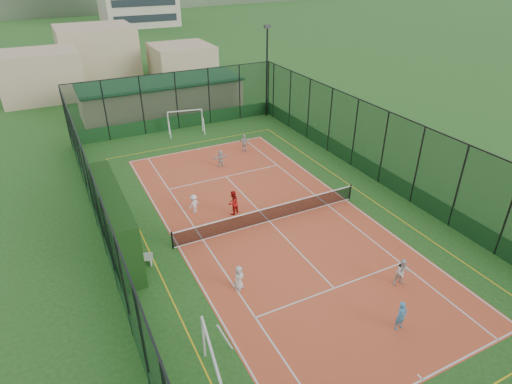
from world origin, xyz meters
TOP-DOWN VIEW (x-y plane):
  - ground at (0.00, 0.00)m, footprint 300.00×300.00m
  - court_slab at (0.00, 0.00)m, footprint 11.17×23.97m
  - tennis_net at (0.00, 0.00)m, footprint 11.67×0.12m
  - perimeter_fence at (0.00, 0.00)m, footprint 18.12×34.12m
  - floodlight_ne at (8.60, 16.60)m, footprint 0.60×0.26m
  - clubhouse at (0.00, 22.00)m, footprint 15.20×7.20m
  - distant_hills at (0.00, 150.00)m, footprint 200.00×60.00m
  - hedge_left at (-8.30, 1.41)m, footprint 1.15×7.69m
  - white_bench at (-7.80, -0.60)m, footprint 1.59×0.91m
  - futsal_goal_near at (-6.99, -8.82)m, footprint 3.31×1.41m
  - futsal_goal_far at (0.27, 15.81)m, footprint 3.13×1.41m
  - child_near_left at (-3.95, -4.39)m, footprint 0.72×0.64m
  - child_near_mid at (0.97, -9.59)m, footprint 0.52×0.35m
  - child_near_right at (2.95, -7.56)m, footprint 0.81×0.70m
  - child_far_left at (-3.56, 2.91)m, footprint 0.87×0.70m
  - child_far_right at (3.03, 9.74)m, footprint 0.88×0.74m
  - child_far_back at (0.33, 8.13)m, footprint 1.16×0.40m
  - coach at (-1.53, 1.71)m, footprint 0.91×0.84m
  - tennis_balls at (-0.82, 1.34)m, footprint 6.20×1.42m

SIDE VIEW (x-z plane):
  - ground at x=0.00m, z-range 0.00..0.00m
  - distant_hills at x=0.00m, z-range -12.00..12.00m
  - court_slab at x=0.00m, z-range 0.00..0.01m
  - tennis_balls at x=-0.82m, z-range 0.01..0.08m
  - white_bench at x=-7.80m, z-range 0.00..0.87m
  - tennis_net at x=0.00m, z-range 0.00..1.06m
  - child_far_left at x=-3.56m, z-range 0.01..1.19m
  - child_near_left at x=-3.95m, z-range 0.01..1.24m
  - child_far_back at x=0.33m, z-range 0.01..1.25m
  - child_near_mid at x=0.97m, z-range 0.01..1.38m
  - child_far_right at x=3.03m, z-range 0.01..1.42m
  - child_near_right at x=2.95m, z-range 0.01..1.43m
  - coach at x=-1.53m, z-range 0.01..1.53m
  - futsal_goal_far at x=0.27m, z-range 0.00..1.95m
  - futsal_goal_near at x=-6.99m, z-range 0.00..2.07m
  - clubhouse at x=0.00m, z-range 0.00..3.15m
  - hedge_left at x=-8.30m, z-range 0.00..3.36m
  - perimeter_fence at x=0.00m, z-range 0.00..5.00m
  - floodlight_ne at x=8.60m, z-range 0.00..8.25m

